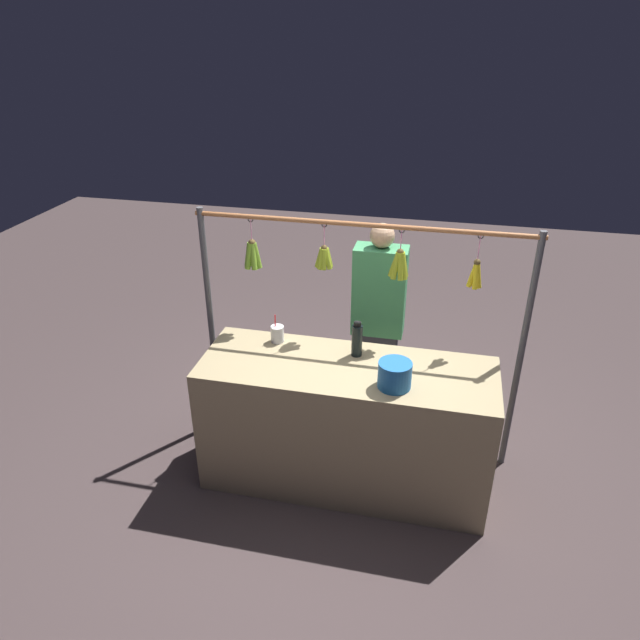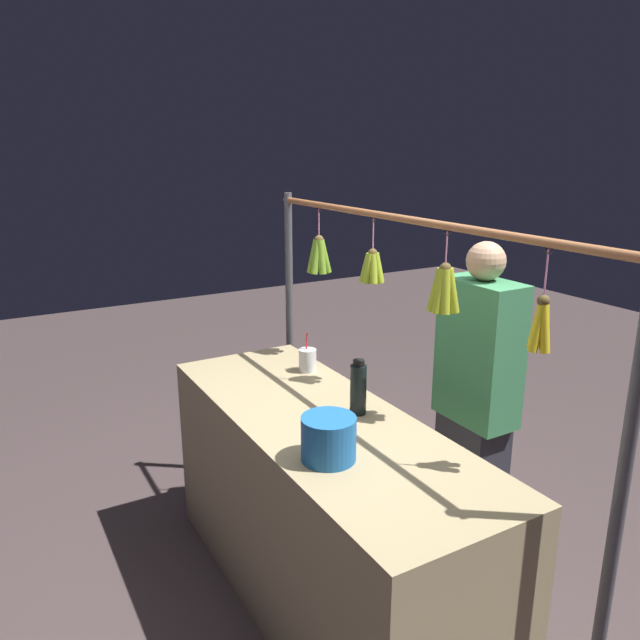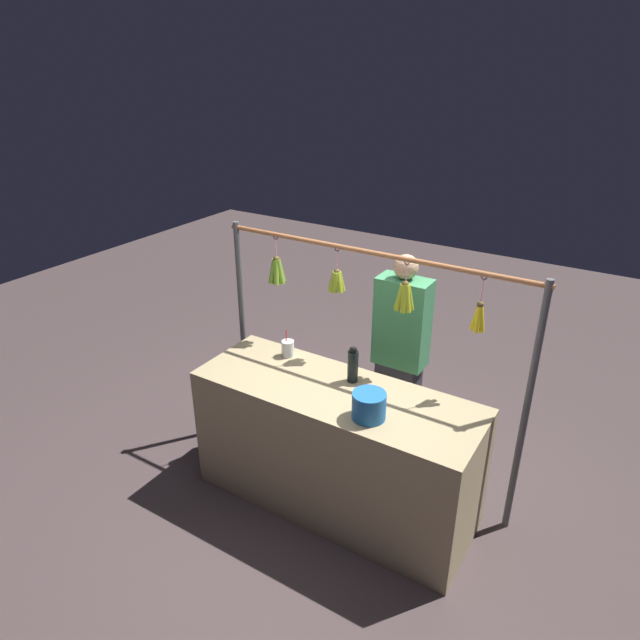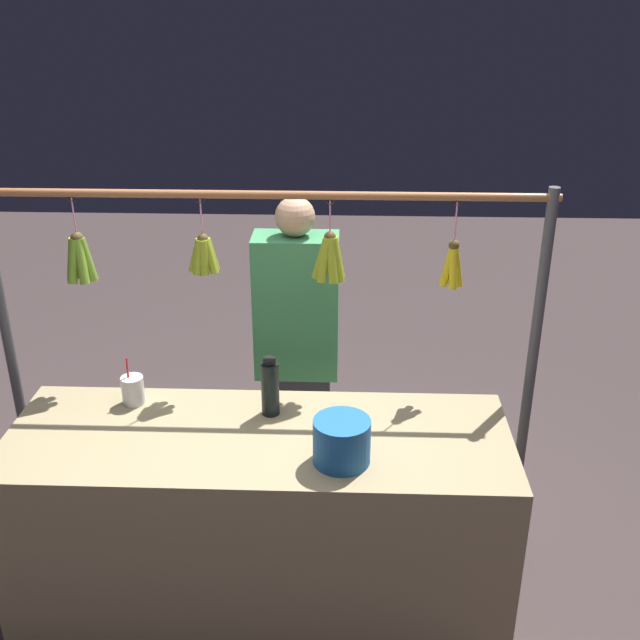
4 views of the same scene
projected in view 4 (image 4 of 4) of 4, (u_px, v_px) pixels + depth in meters
ground_plane at (265, 618)px, 3.20m from camera, size 12.00×12.00×0.00m
market_counter at (262, 532)px, 3.01m from camera, size 1.90×0.67×0.92m
display_rack at (257, 313)px, 3.06m from camera, size 2.24×0.13×1.77m
water_bottle at (270, 387)px, 2.92m from camera, size 0.07×0.07×0.24m
blue_bucket at (342, 441)px, 2.64m from camera, size 0.20×0.20×0.17m
drink_cup at (133, 390)px, 3.01m from camera, size 0.09×0.09×0.20m
vendor_person at (297, 365)px, 3.58m from camera, size 0.38×0.21×1.62m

